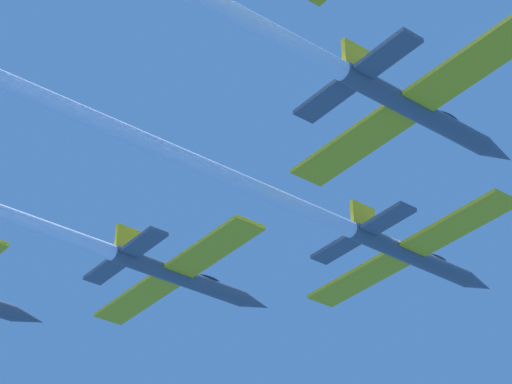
{
  "coord_description": "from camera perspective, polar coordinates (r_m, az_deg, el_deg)",
  "views": [
    {
      "loc": [
        37.44,
        -41.86,
        -30.9
      ],
      "look_at": [
        -0.07,
        -12.74,
        0.16
      ],
      "focal_mm": 73.15,
      "sensor_mm": 36.0,
      "label": 1
    }
  ],
  "objects": [
    {
      "name": "jet_right_wing",
      "position": [
        46.54,
        -1.19,
        9.73
      ],
      "size": [
        15.99,
        43.74,
        2.65
      ],
      "color": "#4C5660"
    },
    {
      "name": "jet_lead",
      "position": [
        57.78,
        1.22,
        -0.34
      ],
      "size": [
        15.99,
        41.64,
        2.65
      ],
      "color": "#4C5660"
    }
  ]
}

